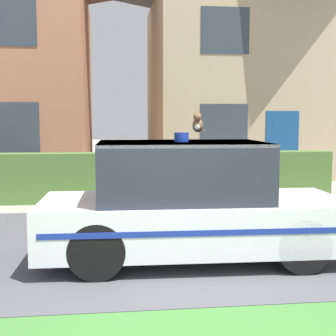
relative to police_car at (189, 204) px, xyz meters
The scene contains 5 objects.
road_strip 1.22m from the police_car, 112.31° to the left, with size 28.00×5.02×0.01m, color #4C4C51.
garden_hedge 4.60m from the police_car, 89.30° to the left, with size 8.11×0.54×1.11m, color #4C7233.
police_car is the anchor object (origin of this frame).
cat 1.05m from the police_car, 12.08° to the left, with size 0.22×0.27×0.26m.
house_right 11.56m from the police_car, 66.57° to the left, with size 8.22×6.01×8.38m.
Camera 1 is at (-0.63, -3.61, 1.86)m, focal length 50.00 mm.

